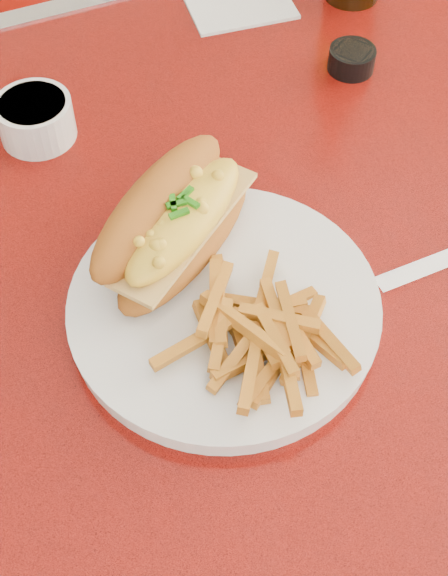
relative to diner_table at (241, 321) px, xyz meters
name	(u,v)px	position (x,y,z in m)	size (l,w,h in m)	color
ground	(235,521)	(0.00, 0.00, -0.61)	(8.00, 8.00, 0.00)	beige
diner_table	(241,321)	(0.00, 0.00, 0.00)	(1.23, 0.83, 0.77)	red
booth_bench_far	(69,102)	(0.00, 0.81, -0.32)	(1.20, 0.51, 0.90)	maroon
dinner_plate	(224,309)	(-0.06, -0.09, 0.17)	(0.29, 0.29, 0.02)	silver
mac_hoagie	(175,221)	(-0.07, -0.01, 0.22)	(0.20, 0.18, 0.08)	#A2581A
fries_pile	(262,330)	(-0.05, -0.14, 0.20)	(0.13, 0.11, 0.04)	orange
fork	(269,256)	(0.00, -0.06, 0.18)	(0.08, 0.15, 0.00)	silver
gravy_ramekin	(35,118)	(-0.14, 0.20, 0.18)	(0.08, 0.08, 0.04)	silver
sauce_cup_right	(352,58)	(0.20, 0.16, 0.18)	(0.06, 0.06, 0.03)	black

